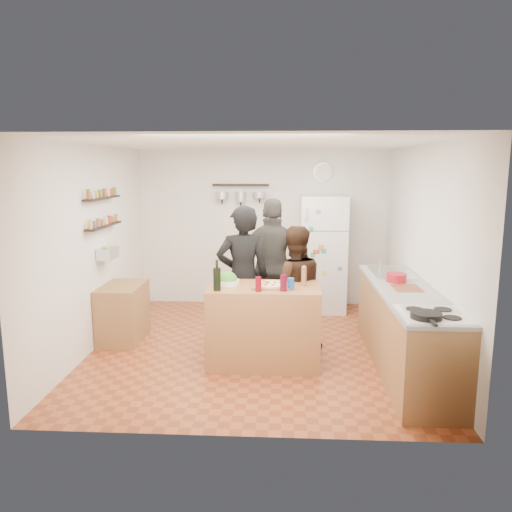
# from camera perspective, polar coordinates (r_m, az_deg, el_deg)

# --- Properties ---
(room_shell) EXTENTS (4.20, 4.20, 4.20)m
(room_shell) POSITION_cam_1_polar(r_m,az_deg,el_deg) (6.42, 0.14, 1.33)
(room_shell) COLOR brown
(room_shell) RESTS_ON ground
(prep_island) EXTENTS (1.25, 0.72, 0.91)m
(prep_island) POSITION_cam_1_polar(r_m,az_deg,el_deg) (5.75, 0.89, -7.89)
(prep_island) COLOR #975B37
(prep_island) RESTS_ON floor
(pizza_board) EXTENTS (0.42, 0.34, 0.02)m
(pizza_board) POSITION_cam_1_polar(r_m,az_deg,el_deg) (5.60, 1.72, -3.44)
(pizza_board) COLOR brown
(pizza_board) RESTS_ON prep_island
(pizza) EXTENTS (0.34, 0.34, 0.02)m
(pizza) POSITION_cam_1_polar(r_m,az_deg,el_deg) (5.59, 1.72, -3.25)
(pizza) COLOR beige
(pizza) RESTS_ON pizza_board
(salad_bowl) EXTENTS (0.28, 0.28, 0.06)m
(salad_bowl) POSITION_cam_1_polar(r_m,az_deg,el_deg) (5.69, -3.31, -3.02)
(salad_bowl) COLOR silver
(salad_bowl) RESTS_ON prep_island
(wine_bottle) EXTENTS (0.08, 0.08, 0.25)m
(wine_bottle) POSITION_cam_1_polar(r_m,az_deg,el_deg) (5.42, -4.48, -2.66)
(wine_bottle) COLOR black
(wine_bottle) RESTS_ON prep_island
(wine_glass_near) EXTENTS (0.07, 0.07, 0.16)m
(wine_glass_near) POSITION_cam_1_polar(r_m,az_deg,el_deg) (5.37, 0.27, -3.24)
(wine_glass_near) COLOR #630811
(wine_glass_near) RESTS_ON prep_island
(wine_glass_far) EXTENTS (0.07, 0.07, 0.18)m
(wine_glass_far) POSITION_cam_1_polar(r_m,az_deg,el_deg) (5.40, 3.16, -3.09)
(wine_glass_far) COLOR #51071B
(wine_glass_far) RESTS_ON prep_island
(pepper_mill) EXTENTS (0.06, 0.06, 0.18)m
(pepper_mill) POSITION_cam_1_polar(r_m,az_deg,el_deg) (5.65, 5.50, -2.49)
(pepper_mill) COLOR #90583C
(pepper_mill) RESTS_ON prep_island
(salt_canister) EXTENTS (0.08, 0.08, 0.12)m
(salt_canister) POSITION_cam_1_polar(r_m,az_deg,el_deg) (5.49, 3.99, -3.17)
(salt_canister) COLOR #19478D
(salt_canister) RESTS_ON prep_island
(person_left) EXTENTS (0.73, 0.55, 1.78)m
(person_left) POSITION_cam_1_polar(r_m,az_deg,el_deg) (6.15, -1.51, -2.45)
(person_left) COLOR black
(person_left) RESTS_ON floor
(person_center) EXTENTS (0.81, 0.67, 1.54)m
(person_center) POSITION_cam_1_polar(r_m,az_deg,el_deg) (6.10, 4.34, -3.76)
(person_center) COLOR black
(person_center) RESTS_ON floor
(person_back) EXTENTS (1.11, 0.55, 1.84)m
(person_back) POSITION_cam_1_polar(r_m,az_deg,el_deg) (6.64, 2.02, -1.30)
(person_back) COLOR #322F2C
(person_back) RESTS_ON floor
(counter_run) EXTENTS (0.63, 2.63, 0.90)m
(counter_run) POSITION_cam_1_polar(r_m,az_deg,el_deg) (5.84, 16.68, -8.07)
(counter_run) COLOR #9E7042
(counter_run) RESTS_ON floor
(stove_top) EXTENTS (0.60, 0.62, 0.02)m
(stove_top) POSITION_cam_1_polar(r_m,az_deg,el_deg) (4.83, 19.55, -6.35)
(stove_top) COLOR white
(stove_top) RESTS_ON counter_run
(skillet) EXTENTS (0.27, 0.27, 0.05)m
(skillet) POSITION_cam_1_polar(r_m,az_deg,el_deg) (4.67, 18.88, -6.44)
(skillet) COLOR black
(skillet) RESTS_ON stove_top
(sink) EXTENTS (0.50, 0.80, 0.03)m
(sink) POSITION_cam_1_polar(r_m,az_deg,el_deg) (6.53, 15.18, -1.87)
(sink) COLOR silver
(sink) RESTS_ON counter_run
(cutting_board) EXTENTS (0.30, 0.40, 0.02)m
(cutting_board) POSITION_cam_1_polar(r_m,az_deg,el_deg) (5.74, 16.86, -3.63)
(cutting_board) COLOR brown
(cutting_board) RESTS_ON counter_run
(red_bowl) EXTENTS (0.23, 0.23, 0.10)m
(red_bowl) POSITION_cam_1_polar(r_m,az_deg,el_deg) (6.01, 15.74, -2.39)
(red_bowl) COLOR maroon
(red_bowl) RESTS_ON counter_run
(fridge) EXTENTS (0.70, 0.68, 1.80)m
(fridge) POSITION_cam_1_polar(r_m,az_deg,el_deg) (7.83, 7.63, 0.26)
(fridge) COLOR white
(fridge) RESTS_ON floor
(wall_clock) EXTENTS (0.30, 0.03, 0.30)m
(wall_clock) POSITION_cam_1_polar(r_m,az_deg,el_deg) (8.05, 7.66, 9.47)
(wall_clock) COLOR silver
(wall_clock) RESTS_ON back_wall
(spice_shelf_lower) EXTENTS (0.12, 1.00, 0.02)m
(spice_shelf_lower) POSITION_cam_1_polar(r_m,az_deg,el_deg) (6.59, -16.98, 3.31)
(spice_shelf_lower) COLOR black
(spice_shelf_lower) RESTS_ON left_wall
(spice_shelf_upper) EXTENTS (0.12, 1.00, 0.02)m
(spice_shelf_upper) POSITION_cam_1_polar(r_m,az_deg,el_deg) (6.56, -17.13, 6.35)
(spice_shelf_upper) COLOR black
(spice_shelf_upper) RESTS_ON left_wall
(produce_basket) EXTENTS (0.18, 0.35, 0.14)m
(produce_basket) POSITION_cam_1_polar(r_m,az_deg,el_deg) (6.63, -16.58, 0.31)
(produce_basket) COLOR silver
(produce_basket) RESTS_ON left_wall
(side_table) EXTENTS (0.50, 0.80, 0.73)m
(side_table) POSITION_cam_1_polar(r_m,az_deg,el_deg) (6.76, -14.94, -6.26)
(side_table) COLOR #96683E
(side_table) RESTS_ON floor
(pot_rack) EXTENTS (0.90, 0.04, 0.04)m
(pot_rack) POSITION_cam_1_polar(r_m,az_deg,el_deg) (7.98, -1.77, 8.11)
(pot_rack) COLOR black
(pot_rack) RESTS_ON back_wall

